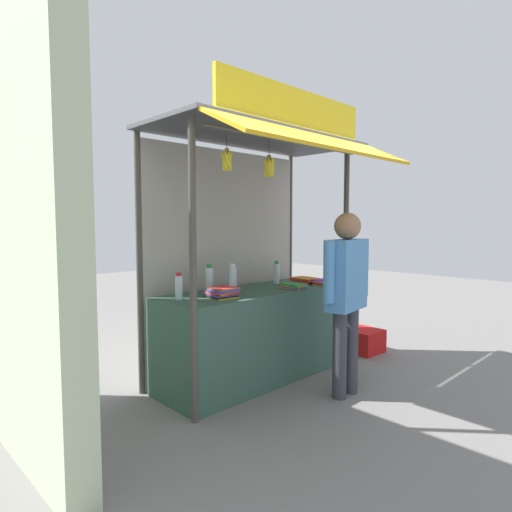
{
  "coord_description": "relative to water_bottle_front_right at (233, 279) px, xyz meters",
  "views": [
    {
      "loc": [
        -3.07,
        -3.14,
        1.62
      ],
      "look_at": [
        0.0,
        0.0,
        1.28
      ],
      "focal_mm": 30.27,
      "sensor_mm": 36.0,
      "label": 1
    }
  ],
  "objects": [
    {
      "name": "magazine_stack_far_left",
      "position": [
        1.02,
        -0.08,
        -0.1
      ],
      "size": [
        0.24,
        0.32,
        0.06
      ],
      "color": "blue",
      "rests_on": "stall_counter"
    },
    {
      "name": "water_bottle_mid_left",
      "position": [
        -0.2,
        0.12,
        -0.0
      ],
      "size": [
        0.08,
        0.08,
        0.28
      ],
      "color": "silver",
      "rests_on": "stall_counter"
    },
    {
      "name": "water_bottle_back_left",
      "position": [
        -0.62,
        0.03,
        -0.02
      ],
      "size": [
        0.07,
        0.07,
        0.24
      ],
      "color": "silver",
      "rests_on": "stall_counter"
    },
    {
      "name": "magazine_stack_far_right",
      "position": [
        -0.29,
        -0.18,
        -0.08
      ],
      "size": [
        0.26,
        0.25,
        0.1
      ],
      "color": "yellow",
      "rests_on": "stall_counter"
    },
    {
      "name": "vendor_person",
      "position": [
        0.54,
        -0.97,
        -0.03
      ],
      "size": [
        0.65,
        0.28,
        1.71
      ],
      "rotation": [
        0.0,
        0.0,
        3.3
      ],
      "color": "#383842",
      "rests_on": "ground"
    },
    {
      "name": "stall_counter",
      "position": [
        0.26,
        -0.07,
        -0.6
      ],
      "size": [
        2.11,
        0.74,
        0.93
      ],
      "primitive_type": "cube",
      "color": "#385B4C",
      "rests_on": "ground"
    },
    {
      "name": "stall_structure",
      "position": [
        0.26,
        0.05,
        0.66
      ],
      "size": [
        2.31,
        1.57,
        2.83
      ],
      "color": "#4C4742",
      "rests_on": "ground"
    },
    {
      "name": "magazine_stack_rear_center",
      "position": [
        0.62,
        -0.26,
        -0.11
      ],
      "size": [
        0.19,
        0.29,
        0.05
      ],
      "color": "orange",
      "rests_on": "stall_counter"
    },
    {
      "name": "plastic_crate",
      "position": [
        1.85,
        -0.36,
        -0.92
      ],
      "size": [
        0.42,
        0.42,
        0.28
      ],
      "primitive_type": "cube",
      "rotation": [
        0.0,
        0.0,
        -0.04
      ],
      "color": "red",
      "rests_on": "ground"
    },
    {
      "name": "banana_bunch_inner_right",
      "position": [
        -0.52,
        -0.54,
        1.05
      ],
      "size": [
        0.1,
        0.1,
        0.32
      ],
      "color": "#332D23"
    },
    {
      "name": "water_bottle_right",
      "position": [
        0.75,
        0.1,
        -0.01
      ],
      "size": [
        0.07,
        0.07,
        0.26
      ],
      "color": "silver",
      "rests_on": "stall_counter"
    },
    {
      "name": "neighbour_wall",
      "position": [
        -1.92,
        0.23,
        0.51
      ],
      "size": [
        0.2,
        2.4,
        3.13
      ],
      "primitive_type": "cube",
      "color": "#B3C59D",
      "rests_on": "ground"
    },
    {
      "name": "banana_bunch_rightmost",
      "position": [
        -0.04,
        -0.53,
        1.04
      ],
      "size": [
        0.12,
        0.12,
        0.34
      ],
      "color": "#332D23"
    },
    {
      "name": "ground_plane",
      "position": [
        0.26,
        -0.07,
        -1.06
      ],
      "size": [
        20.0,
        20.0,
        0.0
      ],
      "primitive_type": "plane",
      "color": "slate"
    },
    {
      "name": "magazine_stack_mid_right",
      "position": [
        1.05,
        -0.37,
        -0.1
      ],
      "size": [
        0.21,
        0.27,
        0.06
      ],
      "color": "yellow",
      "rests_on": "stall_counter"
    },
    {
      "name": "water_bottle_front_right",
      "position": [
        0.0,
        0.0,
        0.0
      ],
      "size": [
        0.08,
        0.08,
        0.28
      ],
      "color": "silver",
      "rests_on": "stall_counter"
    }
  ]
}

